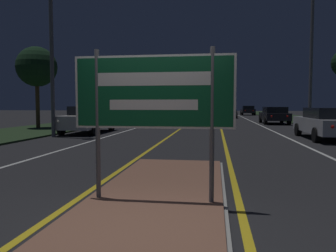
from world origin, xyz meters
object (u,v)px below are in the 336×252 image
car_receding_2 (228,112)px  car_receding_1 (274,115)px  car_receding_0 (328,123)px  highway_sign (153,97)px  streetlight_right_near (312,18)px  car_receding_3 (248,110)px  car_approaching_0 (89,119)px

car_receding_2 → car_receding_1: bearing=-74.7°
car_receding_2 → car_receding_0: bearing=-81.7°
car_receding_0 → car_receding_2: (-3.40, 23.38, -0.04)m
highway_sign → streetlight_right_near: (6.28, 15.08, 4.79)m
streetlight_right_near → car_receding_2: size_ratio=2.16×
highway_sign → car_receding_3: (5.62, 44.51, -0.90)m
car_receding_0 → car_approaching_0: size_ratio=1.01×
highway_sign → car_approaching_0: (-5.91, 12.19, -0.89)m
car_approaching_0 → car_receding_2: bearing=69.0°
streetlight_right_near → car_receding_3: streetlight_right_near is taller
car_receding_1 → car_receding_3: car_receding_3 is taller
car_receding_0 → car_receding_3: (-0.17, 34.06, -0.00)m
car_receding_0 → car_approaching_0: car_approaching_0 is taller
streetlight_right_near → car_receding_0: size_ratio=1.93×
car_receding_1 → car_receding_3: size_ratio=1.08×
car_receding_1 → car_receding_3: bearing=89.8°
car_receding_1 → car_receding_2: car_receding_1 is taller
highway_sign → car_receding_1: size_ratio=0.53×
highway_sign → car_receding_0: highway_sign is taller
car_receding_2 → car_receding_3: car_receding_3 is taller
highway_sign → car_receding_3: 44.87m
car_receding_2 → car_receding_3: (3.23, 10.68, 0.04)m
highway_sign → car_approaching_0: 13.58m
streetlight_right_near → car_receding_1: streetlight_right_near is taller
car_receding_1 → car_receding_3: 22.25m
highway_sign → car_receding_0: size_ratio=0.50×
car_receding_3 → streetlight_right_near: bearing=-88.7°
car_receding_0 → car_receding_2: bearing=98.3°
streetlight_right_near → car_receding_0: bearing=-96.1°
streetlight_right_near → car_receding_3: size_ratio=2.20×
highway_sign → car_receding_3: highway_sign is taller
highway_sign → car_receding_3: bearing=82.8°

